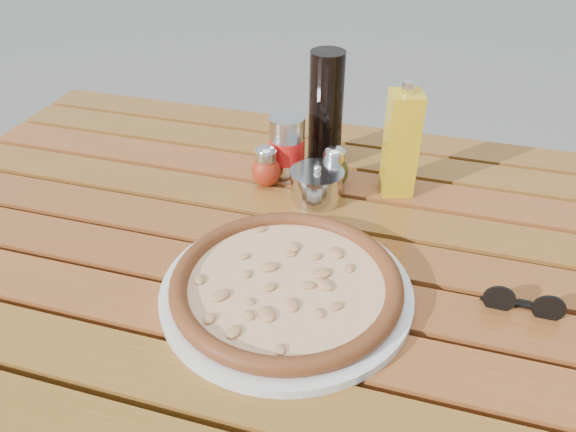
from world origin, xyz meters
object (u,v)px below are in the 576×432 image
(table, at_px, (285,273))
(dark_bottle, at_px, (326,108))
(olive_oil_cruet, at_px, (401,144))
(pepper_shaker, at_px, (266,167))
(plate, at_px, (286,291))
(oregano_shaker, at_px, (334,168))
(parmesan_tin, at_px, (317,185))
(soda_can, at_px, (287,147))
(pizza, at_px, (286,283))
(sunglasses, at_px, (523,304))

(table, distance_m, dark_bottle, 0.33)
(table, xyz_separation_m, olive_oil_cruet, (0.15, 0.20, 0.17))
(table, distance_m, pepper_shaker, 0.20)
(table, xyz_separation_m, plate, (0.04, -0.13, 0.08))
(oregano_shaker, height_order, dark_bottle, dark_bottle)
(pepper_shaker, distance_m, dark_bottle, 0.17)
(pepper_shaker, relative_size, parmesan_tin, 0.70)
(soda_can, bearing_deg, dark_bottle, 56.49)
(plate, relative_size, oregano_shaker, 4.39)
(oregano_shaker, relative_size, parmesan_tin, 0.70)
(pizza, bearing_deg, parmesan_tin, 94.47)
(pizza, bearing_deg, olive_oil_cruet, 71.04)
(oregano_shaker, distance_m, sunglasses, 0.41)
(table, relative_size, sunglasses, 12.71)
(plate, bearing_deg, pepper_shaker, 113.64)
(table, height_order, plate, plate)
(olive_oil_cruet, bearing_deg, soda_can, -179.55)
(dark_bottle, bearing_deg, pepper_shaker, -121.90)
(table, distance_m, olive_oil_cruet, 0.30)
(parmesan_tin, xyz_separation_m, sunglasses, (0.34, -0.20, -0.01))
(oregano_shaker, relative_size, dark_bottle, 0.37)
(parmesan_tin, bearing_deg, pepper_shaker, 166.99)
(sunglasses, bearing_deg, plate, -169.03)
(plate, height_order, parmesan_tin, parmesan_tin)
(pizza, bearing_deg, pepper_shaker, 113.64)
(table, bearing_deg, sunglasses, -10.95)
(olive_oil_cruet, height_order, parmesan_tin, olive_oil_cruet)
(soda_can, height_order, olive_oil_cruet, olive_oil_cruet)
(soda_can, xyz_separation_m, parmesan_tin, (0.08, -0.07, -0.03))
(olive_oil_cruet, distance_m, parmesan_tin, 0.16)
(oregano_shaker, distance_m, dark_bottle, 0.13)
(plate, relative_size, sunglasses, 3.27)
(parmesan_tin, height_order, sunglasses, parmesan_tin)
(table, xyz_separation_m, dark_bottle, (-0.00, 0.28, 0.19))
(pizza, xyz_separation_m, pepper_shaker, (-0.12, 0.28, 0.02))
(plate, xyz_separation_m, sunglasses, (0.32, 0.06, 0.01))
(pepper_shaker, bearing_deg, table, -61.78)
(plate, xyz_separation_m, soda_can, (-0.10, 0.33, 0.05))
(parmesan_tin, bearing_deg, olive_oil_cruet, 28.55)
(sunglasses, bearing_deg, pepper_shaker, 154.28)
(pizza, distance_m, oregano_shaker, 0.31)
(olive_oil_cruet, xyz_separation_m, sunglasses, (0.21, -0.27, -0.08))
(table, bearing_deg, oregano_shaker, 77.55)
(soda_can, distance_m, sunglasses, 0.50)
(soda_can, bearing_deg, sunglasses, -32.53)
(pepper_shaker, bearing_deg, pizza, -66.36)
(pizza, distance_m, dark_bottle, 0.42)
(pepper_shaker, bearing_deg, dark_bottle, 58.10)
(pepper_shaker, relative_size, oregano_shaker, 1.00)
(table, height_order, sunglasses, sunglasses)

